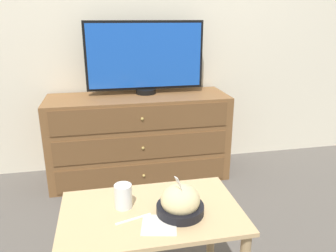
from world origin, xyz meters
The scene contains 9 objects.
ground_plane centered at (0.00, 0.00, 0.00)m, with size 12.00×12.00×0.00m, color #56514C.
wall_back centered at (0.00, 0.03, 1.30)m, with size 12.00×0.05×2.60m.
dresser centered at (-0.14, -0.27, 0.35)m, with size 1.46×0.50×0.71m.
tv centered at (-0.06, -0.19, 1.01)m, with size 0.95×0.16×0.58m.
coffee_table centered at (-0.24, -1.59, 0.41)m, with size 0.80×0.49×0.50m.
takeout_bowl centered at (-0.12, -1.63, 0.55)m, with size 0.21×0.21×0.20m.
drink_cup centered at (-0.35, -1.53, 0.55)m, with size 0.08×0.08×0.11m.
napkin centered at (-0.22, -1.70, 0.50)m, with size 0.17×0.17×0.00m.
knife centered at (-0.32, -1.64, 0.50)m, with size 0.16×0.06×0.01m.
Camera 1 is at (-0.42, -2.84, 1.32)m, focal length 35.00 mm.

